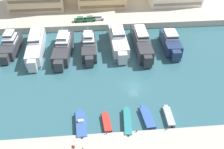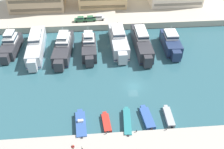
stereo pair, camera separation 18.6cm
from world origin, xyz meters
The scene contains 21 objects.
ground_plane centered at (0.00, 0.00, 0.00)m, with size 400.00×400.00×0.00m, color #2D5B66.
pier_dock centered at (0.00, -18.20, 0.39)m, with size 120.00×6.23×0.78m, color #A8A399.
yacht_charcoal_far_left centered at (-35.17, 19.85, 2.16)m, with size 4.74×15.11×7.77m.
yacht_silver_left centered at (-27.34, 18.88, 2.25)m, with size 5.16×22.21×7.20m.
yacht_charcoal_mid_left centered at (-19.02, 17.41, 2.14)m, with size 5.81×19.72×7.56m.
yacht_charcoal_center_left centered at (-11.24, 16.95, 2.20)m, with size 4.41×15.82×7.83m.
yacht_silver_center centered at (-1.98, 19.68, 2.31)m, with size 5.17×20.64×7.39m.
yacht_charcoal_center_right centered at (5.09, 17.92, 2.34)m, with size 4.22×21.53×7.45m.
yacht_navy_mid_right centered at (14.22, 17.21, 2.09)m, with size 5.11×15.41×6.88m.
motorboat_blue_far_left centered at (-13.38, -12.10, 0.54)m, with size 2.65×8.26×1.52m.
motorboat_red_left centered at (-7.87, -11.95, 0.38)m, with size 2.03×6.03×0.82m.
motorboat_teal_mid_left centered at (-3.33, -12.26, 0.52)m, with size 2.15×8.38×1.04m.
motorboat_blue_center_left centered at (1.24, -11.36, 0.46)m, with size 2.66×7.26×0.93m.
motorboat_grey_center centered at (6.09, -11.48, 0.48)m, with size 1.77×6.57×0.96m.
car_green_far_left centered at (-14.07, 34.01, 3.22)m, with size 4.12×1.96×1.80m.
car_green_left centered at (-10.66, 34.19, 3.22)m, with size 4.23×2.20×1.80m.
car_white_mid_left centered at (-7.53, 34.82, 3.22)m, with size 4.15×2.02×1.80m.
pedestrian_near_edge centered at (-14.74, -18.71, 1.76)m, with size 0.63×0.31×1.65m.
bollard_west centered at (-8.11, -15.34, 1.11)m, with size 0.20×0.20×0.61m.
bollard_west_mid centered at (-1.81, -15.34, 1.11)m, with size 0.20×0.20×0.61m.
bollard_east_mid centered at (4.49, -15.34, 1.11)m, with size 0.20×0.20×0.61m.
Camera 1 is at (-9.83, -48.25, 42.16)m, focal length 40.00 mm.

